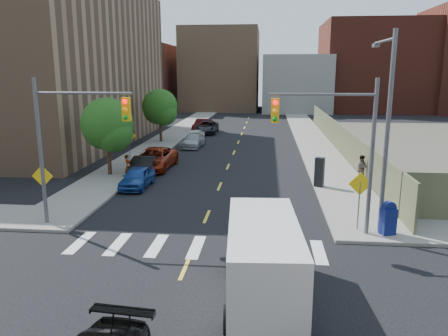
% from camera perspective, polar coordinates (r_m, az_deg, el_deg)
% --- Properties ---
extents(ground, '(160.00, 160.00, 0.00)m').
position_cam_1_polar(ground, '(15.20, -6.57, -16.09)').
color(ground, black).
rests_on(ground, ground).
extents(sidewalk_nw, '(3.50, 73.00, 0.15)m').
position_cam_1_polar(sidewalk_nw, '(56.02, -5.42, 5.12)').
color(sidewalk_nw, gray).
rests_on(sidewalk_nw, ground).
extents(sidewalk_ne, '(3.50, 73.00, 0.15)m').
position_cam_1_polar(sidewalk_ne, '(55.20, 10.64, 4.85)').
color(sidewalk_ne, gray).
rests_on(sidewalk_ne, ground).
extents(fence_north, '(0.12, 44.00, 2.50)m').
position_cam_1_polar(fence_north, '(41.98, 14.74, 3.90)').
color(fence_north, '#626245').
rests_on(fence_north, ground).
extents(building_nw, '(22.00, 30.00, 16.00)m').
position_cam_1_polar(building_nw, '(49.75, -25.06, 12.25)').
color(building_nw, '#8C6B4C').
rests_on(building_nw, ground).
extents(bg_bldg_west, '(14.00, 18.00, 12.00)m').
position_cam_1_polar(bg_bldg_west, '(86.70, -11.29, 11.48)').
color(bg_bldg_west, '#592319').
rests_on(bg_bldg_west, ground).
extents(bg_bldg_midwest, '(14.00, 16.00, 15.00)m').
position_cam_1_polar(bg_bldg_midwest, '(85.49, -0.35, 12.71)').
color(bg_bldg_midwest, '#8C6B4C').
rests_on(bg_bldg_midwest, ground).
extents(bg_bldg_center, '(12.00, 16.00, 10.00)m').
position_cam_1_polar(bg_bldg_center, '(83.20, 9.31, 10.83)').
color(bg_bldg_center, gray).
rests_on(bg_bldg_center, ground).
extents(bg_bldg_east, '(18.00, 18.00, 16.00)m').
position_cam_1_polar(bg_bldg_east, '(87.12, 18.75, 12.39)').
color(bg_bldg_east, '#592319').
rests_on(bg_bldg_east, ground).
extents(signal_nw, '(4.59, 0.30, 7.00)m').
position_cam_1_polar(signal_nw, '(21.20, -19.43, 4.42)').
color(signal_nw, '#59595E').
rests_on(signal_nw, ground).
extents(signal_ne, '(4.59, 0.30, 7.00)m').
position_cam_1_polar(signal_ne, '(19.45, 14.57, 4.06)').
color(signal_ne, '#59595E').
rests_on(signal_ne, ground).
extents(streetlight_ne, '(0.25, 3.70, 9.00)m').
position_cam_1_polar(streetlight_ne, '(20.69, 20.40, 6.10)').
color(streetlight_ne, '#59595E').
rests_on(streetlight_ne, ground).
extents(warn_sign_nw, '(1.06, 0.06, 2.83)m').
position_cam_1_polar(warn_sign_nw, '(22.91, -22.57, -1.73)').
color(warn_sign_nw, '#59595E').
rests_on(warn_sign_nw, ground).
extents(warn_sign_ne, '(1.06, 0.06, 2.83)m').
position_cam_1_polar(warn_sign_ne, '(20.65, 17.31, -2.82)').
color(warn_sign_ne, '#59595E').
rests_on(warn_sign_ne, ground).
extents(warn_sign_midwest, '(1.06, 0.06, 2.83)m').
position_cam_1_polar(warn_sign_midwest, '(35.13, -12.27, 3.64)').
color(warn_sign_midwest, '#59595E').
rests_on(warn_sign_midwest, ground).
extents(tree_west_near, '(3.66, 3.64, 5.52)m').
position_cam_1_polar(tree_west_near, '(31.30, -14.96, 5.18)').
color(tree_west_near, '#332114').
rests_on(tree_west_near, ground).
extents(tree_west_far, '(3.66, 3.64, 5.52)m').
position_cam_1_polar(tree_west_far, '(45.57, -8.35, 7.65)').
color(tree_west_far, '#332114').
rests_on(tree_west_far, ground).
extents(parked_car_blue, '(1.64, 3.90, 1.32)m').
position_cam_1_polar(parked_car_blue, '(28.28, -11.26, -1.20)').
color(parked_car_blue, navy).
rests_on(parked_car_blue, ground).
extents(parked_car_black, '(1.89, 4.49, 1.44)m').
position_cam_1_polar(parked_car_black, '(30.68, -10.49, 0.02)').
color(parked_car_black, black).
rests_on(parked_car_black, ground).
extents(parked_car_red, '(2.87, 5.77, 1.57)m').
position_cam_1_polar(parked_car_red, '(33.39, -9.13, 1.20)').
color(parked_car_red, maroon).
rests_on(parked_car_red, ground).
extents(parked_car_silver, '(2.11, 4.55, 1.29)m').
position_cam_1_polar(parked_car_silver, '(42.72, -4.06, 3.60)').
color(parked_car_silver, '#96999D').
rests_on(parked_car_silver, ground).
extents(parked_car_white, '(1.67, 4.14, 1.41)m').
position_cam_1_polar(parked_car_white, '(45.06, -3.81, 4.15)').
color(parked_car_white, silver).
rests_on(parked_car_white, ground).
extents(parked_car_maroon, '(2.08, 4.75, 1.52)m').
position_cam_1_polar(parked_car_maroon, '(53.80, -2.82, 5.59)').
color(parked_car_maroon, '#3F0C0E').
rests_on(parked_car_maroon, ground).
extents(parked_car_grey, '(2.51, 5.31, 1.46)m').
position_cam_1_polar(parked_car_grey, '(52.29, -2.26, 5.37)').
color(parked_car_grey, black).
rests_on(parked_car_grey, ground).
extents(cargo_van, '(2.68, 5.85, 2.62)m').
position_cam_1_polar(cargo_van, '(14.44, 5.11, -11.57)').
color(cargo_van, silver).
rests_on(cargo_van, ground).
extents(mailbox, '(0.74, 0.65, 1.52)m').
position_cam_1_polar(mailbox, '(20.78, 20.64, -6.16)').
color(mailbox, navy).
rests_on(mailbox, sidewalk_ne).
extents(payphone, '(0.68, 0.62, 1.85)m').
position_cam_1_polar(payphone, '(28.02, 12.36, -0.51)').
color(payphone, black).
rests_on(payphone, sidewalk_ne).
extents(pedestrian_west, '(0.42, 0.61, 1.64)m').
position_cam_1_polar(pedestrian_west, '(30.03, -12.44, 0.15)').
color(pedestrian_west, gray).
rests_on(pedestrian_west, sidewalk_nw).
extents(pedestrian_east, '(1.01, 0.91, 1.71)m').
position_cam_1_polar(pedestrian_east, '(30.21, 17.44, 0.01)').
color(pedestrian_east, gray).
rests_on(pedestrian_east, sidewalk_ne).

